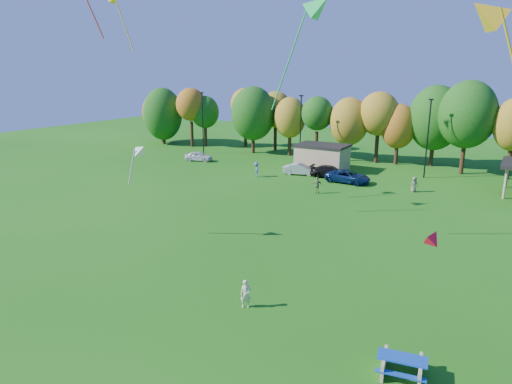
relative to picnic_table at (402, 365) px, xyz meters
The scene contains 17 objects.
ground 8.56m from the picnic_table, 165.38° to the right, with size 160.00×160.00×0.00m, color #19600F.
tree_line 44.67m from the picnic_table, 102.11° to the left, with size 93.57×10.55×11.15m.
lamp_posts 38.61m from the picnic_table, 99.41° to the left, with size 64.50×0.25×9.09m.
utility_building 40.25m from the picnic_table, 117.01° to the left, with size 6.30×4.30×3.25m.
picnic_table is the anchor object (origin of this frame).
kite_flyer 8.60m from the picnic_table, 169.71° to the left, with size 0.56×0.37×1.54m, color beige.
car_a 48.07m from the picnic_table, 137.17° to the left, with size 1.56×3.88×1.32m, color white.
car_b 37.41m from the picnic_table, 121.33° to the left, with size 1.42×4.06×1.34m, color #AEAFB4.
car_c 33.64m from the picnic_table, 113.03° to the left, with size 2.30×4.99×1.39m, color #0D224E.
car_d 35.97m from the picnic_table, 115.96° to the left, with size 1.94×4.76×1.38m, color black.
far_person_1 28.77m from the picnic_table, 119.84° to the left, with size 1.00×0.42×1.71m, color #7D8853.
far_person_2 36.77m from the picnic_table, 129.65° to the left, with size 1.13×0.65×1.75m, color #4A69A3.
far_person_4 31.13m from the picnic_table, 100.95° to the left, with size 0.78×0.51×1.59m, color #7F7C57.
kite_0 5.68m from the picnic_table, 86.87° to the left, with size 1.06×1.21×1.04m.
kite_1 15.23m from the picnic_table, 80.14° to the left, with size 3.48×2.23×5.65m.
kite_6 22.07m from the picnic_table, 162.30° to the left, with size 2.16×1.17×3.43m.
kite_11 20.73m from the picnic_table, 129.25° to the left, with size 4.51×1.87×7.56m.
Camera 1 is at (11.29, -14.84, 12.16)m, focal length 32.00 mm.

